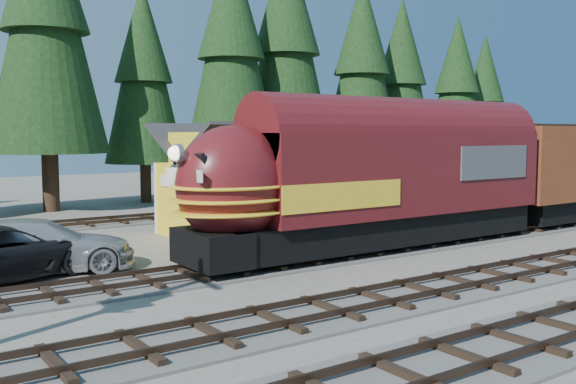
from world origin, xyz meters
TOP-DOWN VIEW (x-y plane):
  - ground at (0.00, 0.00)m, footprint 120.00×120.00m
  - track_siding at (10.00, 4.00)m, footprint 68.00×3.20m
  - track_spur at (-10.00, 18.00)m, footprint 32.00×3.20m
  - depot at (-0.00, 10.50)m, footprint 12.80×7.00m
  - conifer_backdrop at (5.78, 24.18)m, footprint 79.56×19.59m
  - locomotive at (-1.12, 4.00)m, footprint 17.49×3.48m
  - pickup_truck_b at (-12.87, 7.72)m, footprint 6.87×4.07m

SIDE VIEW (x-z plane):
  - ground at x=0.00m, z-range 0.00..0.00m
  - track_siding at x=10.00m, z-range -0.11..0.22m
  - track_spur at x=-10.00m, z-range -0.11..0.22m
  - pickup_truck_b at x=-12.87m, z-range 0.00..1.87m
  - locomotive at x=-1.12m, z-range 0.37..5.13m
  - depot at x=0.00m, z-range 0.31..5.61m
  - conifer_backdrop at x=5.78m, z-range 1.33..18.69m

